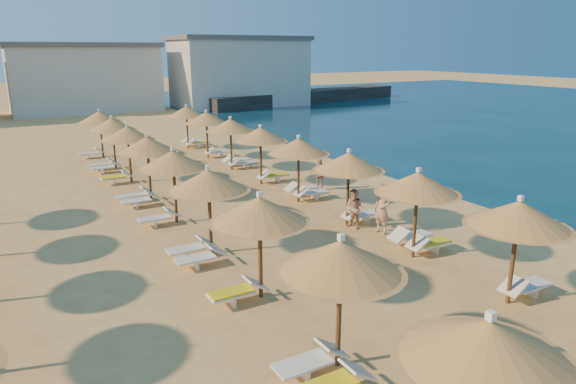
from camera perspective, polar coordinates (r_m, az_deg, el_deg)
ground at (r=16.51m, az=2.60°, el=-8.30°), size 220.00×220.00×0.00m
jetty at (r=66.92m, az=2.03°, el=10.57°), size 30.19×9.97×1.50m
hotel_blocks at (r=59.54m, az=-20.22°, el=11.86°), size 49.66×11.88×8.10m
parasol_row_east at (r=19.66m, az=6.76°, el=3.24°), size 2.79×39.69×3.05m
parasol_row_west at (r=16.96m, az=-8.83°, el=1.16°), size 2.79×39.69×3.05m
loungers at (r=17.78m, az=-4.65°, el=-5.35°), size 16.24×38.40×0.66m
beachgoer_c at (r=25.02m, az=3.52°, el=1.97°), size 0.94×0.91×1.58m
beachgoer_a at (r=19.38m, az=10.43°, el=-1.87°), size 0.61×0.78×1.89m
beachgoer_b at (r=19.76m, az=7.37°, el=-1.92°), size 0.76×0.88×1.55m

